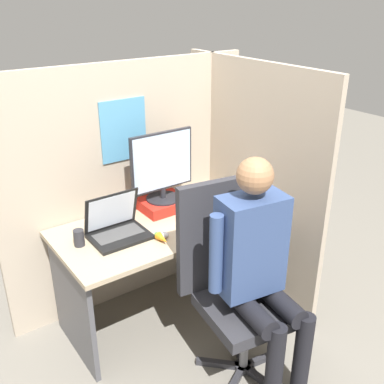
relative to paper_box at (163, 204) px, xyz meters
name	(u,v)px	position (x,y,z in m)	size (l,w,h in m)	color
ground_plane	(192,342)	(-0.13, -0.51, -0.74)	(12.00, 12.00, 0.00)	slate
cubicle_panel_back	(131,186)	(-0.13, 0.20, 0.10)	(1.81, 0.05, 1.66)	tan
cubicle_panel_right	(249,184)	(0.55, -0.24, 0.09)	(0.04, 1.33, 1.66)	tan
desk	(161,248)	(-0.13, -0.17, -0.21)	(1.31, 0.69, 0.70)	tan
paper_box	(163,204)	(0.00, 0.00, 0.00)	(0.31, 0.25, 0.07)	red
monitor	(162,166)	(0.00, 0.00, 0.27)	(0.45, 0.23, 0.46)	#232328
laptop	(117,228)	(-0.42, -0.16, 0.02)	(0.34, 0.26, 0.27)	black
mouse	(163,235)	(-0.21, -0.33, -0.02)	(0.07, 0.05, 0.03)	silver
stapler	(218,193)	(0.43, -0.05, -0.02)	(0.04, 0.13, 0.04)	#2D2D33
carrot_toy	(162,239)	(-0.24, -0.37, -0.01)	(0.05, 0.12, 0.05)	orange
office_chair	(232,282)	(-0.03, -0.76, -0.17)	(0.54, 0.59, 1.13)	#2D2D33
person	(259,264)	(-0.01, -0.93, 0.03)	(0.48, 0.48, 1.33)	black
coffee_mug	(205,194)	(0.31, -0.05, 0.01)	(0.08, 0.08, 0.09)	teal
pen_cup	(79,238)	(-0.65, -0.12, 0.01)	(0.06, 0.06, 0.10)	#28282D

